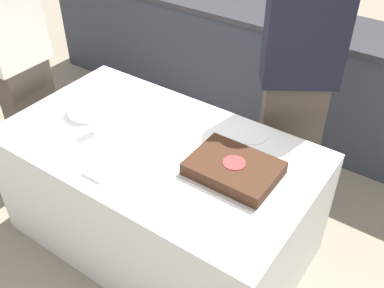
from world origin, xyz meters
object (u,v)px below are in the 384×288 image
(cake, at_px, (234,169))
(person_cutting_cake, at_px, (297,84))
(plate_stack, at_px, (87,109))
(person_seated_left, at_px, (20,66))
(wine_glass, at_px, (93,116))

(cake, height_order, person_cutting_cake, person_cutting_cake)
(cake, xyz_separation_m, plate_stack, (-0.96, -0.03, -0.00))
(cake, xyz_separation_m, person_cutting_cake, (0.00, 0.67, 0.14))
(cake, xyz_separation_m, person_seated_left, (-1.51, -0.03, 0.10))
(person_cutting_cake, bearing_deg, plate_stack, 3.60)
(plate_stack, height_order, wine_glass, wine_glass)
(plate_stack, bearing_deg, cake, 1.85)
(wine_glass, bearing_deg, plate_stack, 148.00)
(person_seated_left, bearing_deg, plate_stack, -90.50)
(cake, bearing_deg, plate_stack, -178.15)
(wine_glass, distance_m, person_seated_left, 0.73)
(person_seated_left, bearing_deg, wine_glass, -98.64)
(cake, distance_m, person_cutting_cake, 0.69)
(person_cutting_cake, bearing_deg, cake, 57.22)
(plate_stack, xyz_separation_m, person_seated_left, (-0.56, 0.00, 0.10))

